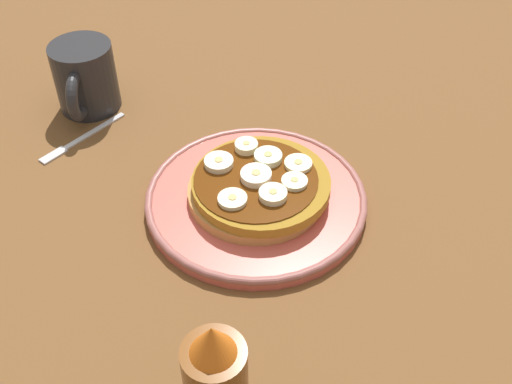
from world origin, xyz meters
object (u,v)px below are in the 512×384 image
at_px(banana_slice_7, 268,157).
at_px(fork, 79,139).
at_px(banana_slice_6, 219,163).
at_px(banana_slice_5, 232,200).
at_px(banana_slice_3, 298,164).
at_px(plate, 256,199).
at_px(coffee_mug, 85,78).
at_px(banana_slice_0, 256,178).
at_px(banana_slice_4, 294,182).
at_px(pancake_stack, 260,187).
at_px(banana_slice_1, 246,147).
at_px(banana_slice_2, 273,195).

relative_size(banana_slice_7, fork, 0.30).
bearing_deg(banana_slice_6, banana_slice_5, 17.77).
height_order(banana_slice_6, fork, banana_slice_6).
bearing_deg(banana_slice_3, plate, -63.36).
xyz_separation_m(banana_slice_6, coffee_mug, (-0.16, -0.19, 0.00)).
height_order(banana_slice_0, banana_slice_4, banana_slice_0).
bearing_deg(coffee_mug, banana_slice_7, 58.23).
bearing_deg(pancake_stack, banana_slice_5, -37.57).
bearing_deg(plate, banana_slice_3, 116.64).
height_order(banana_slice_1, banana_slice_2, same).
relative_size(banana_slice_2, banana_slice_3, 0.97).
bearing_deg(banana_slice_3, pancake_stack, -61.47).
distance_m(pancake_stack, banana_slice_2, 0.04).
bearing_deg(banana_slice_5, banana_slice_1, 172.57).
xyz_separation_m(plate, banana_slice_3, (-0.02, 0.05, 0.03)).
distance_m(banana_slice_2, banana_slice_4, 0.03).
bearing_deg(banana_slice_4, banana_slice_5, -65.82).
height_order(banana_slice_3, banana_slice_7, banana_slice_7).
distance_m(banana_slice_0, banana_slice_6, 0.05).
distance_m(banana_slice_4, coffee_mug, 0.33).
bearing_deg(banana_slice_7, banana_slice_1, -125.93).
distance_m(banana_slice_1, banana_slice_6, 0.04).
xyz_separation_m(plate, banana_slice_2, (0.03, 0.02, 0.03)).
relative_size(banana_slice_0, banana_slice_3, 1.10).
xyz_separation_m(banana_slice_0, banana_slice_3, (-0.03, 0.05, -0.00)).
bearing_deg(fork, banana_slice_1, 75.03).
bearing_deg(banana_slice_3, banana_slice_1, -114.74).
height_order(plate, banana_slice_0, banana_slice_0).
distance_m(plate, coffee_mug, 0.30).
xyz_separation_m(banana_slice_2, banana_slice_6, (-0.05, -0.06, -0.00)).
xyz_separation_m(banana_slice_4, fork, (-0.11, -0.27, -0.04)).
xyz_separation_m(pancake_stack, banana_slice_3, (-0.02, 0.04, 0.01)).
height_order(banana_slice_4, coffee_mug, coffee_mug).
height_order(banana_slice_5, banana_slice_6, banana_slice_6).
relative_size(pancake_stack, fork, 1.48).
bearing_deg(coffee_mug, banana_slice_2, 49.62).
height_order(banana_slice_5, fork, banana_slice_5).
relative_size(banana_slice_1, banana_slice_5, 0.85).
height_order(banana_slice_1, banana_slice_4, banana_slice_1).
distance_m(plate, pancake_stack, 0.02).
distance_m(plate, banana_slice_6, 0.06).
xyz_separation_m(banana_slice_2, banana_slice_5, (0.01, -0.04, -0.00)).
xyz_separation_m(banana_slice_4, banana_slice_7, (-0.04, -0.03, 0.00)).
bearing_deg(banana_slice_1, banana_slice_2, 21.50).
bearing_deg(pancake_stack, banana_slice_1, -161.96).
xyz_separation_m(plate, coffee_mug, (-0.18, -0.23, 0.04)).
relative_size(banana_slice_0, banana_slice_1, 1.28).
bearing_deg(banana_slice_4, pancake_stack, -99.68).
relative_size(banana_slice_4, banana_slice_7, 0.90).
xyz_separation_m(banana_slice_2, banana_slice_3, (-0.05, 0.03, -0.00)).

